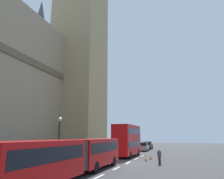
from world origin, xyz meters
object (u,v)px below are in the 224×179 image
(articulated_bus, at_px, (73,154))
(street_lamp, at_px, (59,137))
(double_decker_bus, at_px, (127,139))
(sedan_trailing, at_px, (148,145))
(traffic_cone_middle, at_px, (151,157))
(sedan_lead, at_px, (144,147))
(pedestrian_near_cones, at_px, (159,156))
(traffic_cone_west, at_px, (146,159))

(articulated_bus, xyz_separation_m, street_lamp, (4.51, 4.51, 1.31))
(street_lamp, bearing_deg, double_decker_bus, -19.59)
(double_decker_bus, relative_size, sedan_trailing, 2.06)
(traffic_cone_middle, bearing_deg, sedan_lead, 13.82)
(pedestrian_near_cones, bearing_deg, double_decker_bus, 38.24)
(traffic_cone_middle, distance_m, pedestrian_near_cones, 5.14)
(traffic_cone_west, height_order, traffic_cone_middle, same)
(traffic_cone_west, relative_size, traffic_cone_middle, 1.00)
(double_decker_bus, distance_m, street_lamp, 13.44)
(sedan_lead, distance_m, street_lamp, 26.01)
(articulated_bus, height_order, traffic_cone_west, articulated_bus)
(double_decker_bus, height_order, street_lamp, street_lamp)
(articulated_bus, height_order, traffic_cone_middle, articulated_bus)
(articulated_bus, xyz_separation_m, sedan_lead, (29.99, -0.25, -0.83))
(sedan_trailing, bearing_deg, articulated_bus, 179.93)
(traffic_cone_middle, bearing_deg, pedestrian_near_cones, -159.75)
(street_lamp, bearing_deg, articulated_bus, -135.03)
(double_decker_bus, height_order, traffic_cone_middle, double_decker_bus)
(double_decker_bus, distance_m, traffic_cone_middle, 5.38)
(sedan_lead, xyz_separation_m, traffic_cone_west, (-17.79, -3.52, -0.63))
(sedan_lead, height_order, sedan_trailing, same)
(sedan_lead, distance_m, sedan_trailing, 7.06)
(traffic_cone_west, distance_m, pedestrian_near_cones, 3.20)
(street_lamp, relative_size, pedestrian_near_cones, 3.12)
(double_decker_bus, height_order, sedan_lead, double_decker_bus)
(double_decker_bus, distance_m, sedan_lead, 12.94)
(pedestrian_near_cones, bearing_deg, articulated_bus, 149.36)
(articulated_bus, bearing_deg, sedan_trailing, -0.07)
(sedan_lead, relative_size, traffic_cone_middle, 7.59)
(traffic_cone_middle, relative_size, street_lamp, 0.11)
(sedan_trailing, distance_m, pedestrian_near_cones, 27.85)
(articulated_bus, height_order, sedan_lead, articulated_bus)
(double_decker_bus, relative_size, street_lamp, 1.72)
(double_decker_bus, relative_size, pedestrian_near_cones, 5.36)
(double_decker_bus, xyz_separation_m, traffic_cone_west, (-4.98, -3.77, -2.43))
(double_decker_bus, height_order, pedestrian_near_cones, double_decker_bus)
(traffic_cone_middle, bearing_deg, double_decker_bus, 57.38)
(double_decker_bus, bearing_deg, traffic_cone_west, -142.87)
(traffic_cone_west, height_order, street_lamp, street_lamp)
(sedan_lead, height_order, pedestrian_near_cones, sedan_lead)
(double_decker_bus, relative_size, traffic_cone_middle, 15.62)
(articulated_bus, relative_size, double_decker_bus, 1.84)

